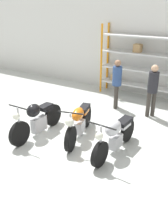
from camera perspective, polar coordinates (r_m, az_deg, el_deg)
ground_plane at (r=6.80m, az=-1.83°, el=-6.55°), size 30.00×30.00×0.00m
back_wall at (r=10.19m, az=13.35°, el=13.79°), size 30.00×0.08×3.60m
shelving_rack at (r=9.87m, az=13.49°, el=11.04°), size 3.48×0.63×2.72m
motorcycle_black at (r=7.00m, az=-10.70°, el=-1.54°), size 0.64×2.06×1.07m
motorcycle_orange at (r=6.73m, az=-1.15°, el=-2.17°), size 0.83×2.02×1.03m
motorcycle_silver at (r=6.11m, az=7.13°, el=-5.19°), size 0.70×2.03×1.02m
person_browsing at (r=8.18m, az=15.45°, el=5.56°), size 0.45×0.45×1.71m
person_near_rack at (r=8.67m, az=7.53°, el=7.21°), size 0.41×0.41×1.71m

